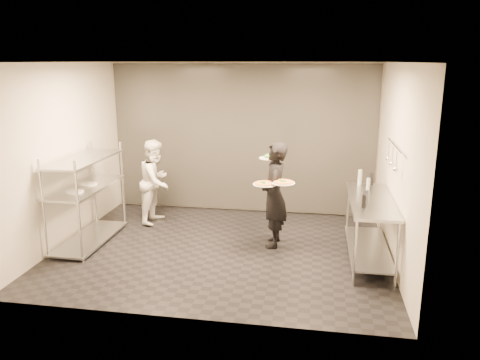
% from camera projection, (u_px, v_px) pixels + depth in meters
% --- Properties ---
extents(room_shell, '(5.00, 4.00, 2.80)m').
position_uv_depth(room_shell, '(234.00, 146.00, 7.96)').
color(room_shell, black).
rests_on(room_shell, ground).
extents(pass_rack, '(0.60, 1.60, 1.50)m').
position_uv_depth(pass_rack, '(87.00, 195.00, 7.34)').
color(pass_rack, silver).
rests_on(pass_rack, ground).
extents(prep_counter, '(0.60, 1.80, 0.92)m').
position_uv_depth(prep_counter, '(370.00, 219.00, 6.68)').
color(prep_counter, silver).
rests_on(prep_counter, ground).
extents(utensil_rail, '(0.07, 1.20, 0.31)m').
position_uv_depth(utensil_rail, '(393.00, 156.00, 6.42)').
color(utensil_rail, silver).
rests_on(utensil_rail, room_shell).
extents(waiter, '(0.41, 0.61, 1.63)m').
position_uv_depth(waiter, '(274.00, 195.00, 7.18)').
color(waiter, black).
rests_on(waiter, ground).
extents(chef, '(0.64, 0.78, 1.49)m').
position_uv_depth(chef, '(156.00, 181.00, 8.28)').
color(chef, silver).
rests_on(chef, ground).
extents(pizza_plate_near, '(0.35, 0.35, 0.05)m').
position_uv_depth(pizza_plate_near, '(265.00, 184.00, 6.90)').
color(pizza_plate_near, white).
rests_on(pizza_plate_near, waiter).
extents(pizza_plate_far, '(0.34, 0.34, 0.05)m').
position_uv_depth(pizza_plate_far, '(283.00, 182.00, 6.84)').
color(pizza_plate_far, white).
rests_on(pizza_plate_far, waiter).
extents(salad_plate, '(0.31, 0.31, 0.07)m').
position_uv_depth(salad_plate, '(269.00, 157.00, 7.38)').
color(salad_plate, white).
rests_on(salad_plate, waiter).
extents(pos_monitor, '(0.10, 0.26, 0.18)m').
position_uv_depth(pos_monitor, '(365.00, 199.00, 6.30)').
color(pos_monitor, black).
rests_on(pos_monitor, prep_counter).
extents(bottle_green, '(0.07, 0.07, 0.24)m').
position_uv_depth(bottle_green, '(360.00, 177.00, 7.36)').
color(bottle_green, gray).
rests_on(bottle_green, prep_counter).
extents(bottle_clear, '(0.05, 0.05, 0.18)m').
position_uv_depth(bottle_clear, '(368.00, 184.00, 7.07)').
color(bottle_clear, gray).
rests_on(bottle_clear, prep_counter).
extents(bottle_dark, '(0.06, 0.06, 0.20)m').
position_uv_depth(bottle_dark, '(371.00, 179.00, 7.34)').
color(bottle_dark, black).
rests_on(bottle_dark, prep_counter).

